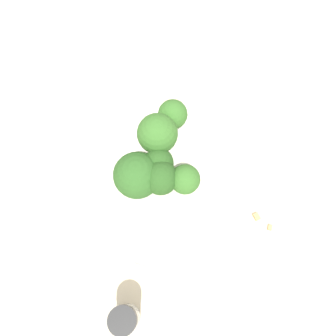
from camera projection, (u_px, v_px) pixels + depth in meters
The scene contains 11 objects.
ground_plane at pixel (168, 187), 0.46m from camera, with size 3.00×3.00×0.00m, color beige.
bowl at pixel (168, 182), 0.44m from camera, with size 0.23×0.23×0.04m, color silver.
broccoli_floret_0 at pixel (173, 115), 0.42m from camera, with size 0.04×0.04×0.05m.
broccoli_floret_1 at pixel (161, 178), 0.39m from camera, with size 0.04×0.04×0.05m.
broccoli_floret_2 at pixel (161, 160), 0.40m from camera, with size 0.04×0.04×0.05m.
broccoli_floret_3 at pixel (183, 183), 0.39m from camera, with size 0.04×0.04×0.05m.
broccoli_floret_4 at pixel (157, 134), 0.40m from camera, with size 0.05×0.05×0.07m.
broccoli_floret_5 at pixel (137, 175), 0.39m from camera, with size 0.06×0.06×0.06m.
pepper_shaker at pixel (125, 319), 0.37m from camera, with size 0.03×0.03×0.06m.
almond_crumb_0 at pixel (257, 216), 0.44m from camera, with size 0.01×0.01×0.01m, color tan.
almond_crumb_1 at pixel (270, 227), 0.44m from camera, with size 0.01×0.01×0.01m, color tan.
Camera 1 is at (0.08, -0.12, 0.44)m, focal length 35.00 mm.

